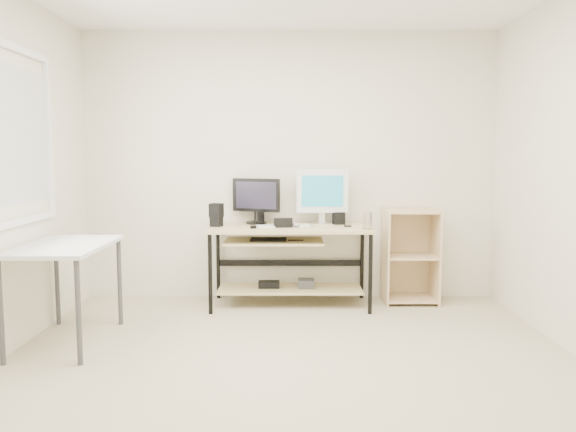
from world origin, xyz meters
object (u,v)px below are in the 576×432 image
(side_table, at_px, (65,255))
(audio_controller, at_px, (260,218))
(black_monitor, at_px, (256,198))
(shelf_unit, at_px, (409,255))
(white_imac, at_px, (322,193))
(desk, at_px, (287,249))

(side_table, height_order, audio_controller, audio_controller)
(side_table, bearing_deg, audio_controller, 39.75)
(black_monitor, distance_m, audio_controller, 0.21)
(shelf_unit, distance_m, audio_controller, 1.48)
(white_imac, xyz_separation_m, audio_controller, (-0.59, -0.07, -0.23))
(black_monitor, bearing_deg, audio_controller, -46.78)
(side_table, xyz_separation_m, white_imac, (1.99, 1.23, 0.38))
(shelf_unit, distance_m, white_imac, 1.04)
(shelf_unit, xyz_separation_m, audio_controller, (-1.43, -0.06, 0.37))
(desk, relative_size, side_table, 1.50)
(white_imac, distance_m, audio_controller, 0.64)
(desk, bearing_deg, side_table, -147.35)
(white_imac, height_order, audio_controller, white_imac)
(shelf_unit, xyz_separation_m, white_imac, (-0.84, 0.01, 0.60))
(shelf_unit, relative_size, black_monitor, 1.94)
(audio_controller, bearing_deg, white_imac, -13.08)
(desk, xyz_separation_m, white_imac, (0.33, 0.17, 0.52))
(desk, xyz_separation_m, black_monitor, (-0.30, 0.21, 0.46))
(desk, bearing_deg, black_monitor, 145.70)
(white_imac, bearing_deg, black_monitor, 173.93)
(shelf_unit, relative_size, white_imac, 1.70)
(shelf_unit, bearing_deg, desk, -172.23)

